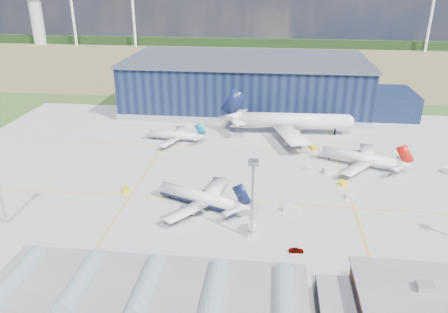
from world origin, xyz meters
The scene contains 22 objects.
ground centered at (0.00, 0.00, 0.00)m, with size 600.00×600.00×0.00m, color #2A471A.
apron centered at (0.00, 10.00, 0.03)m, with size 220.00×160.00×0.08m.
farmland centered at (0.00, 220.00, 0.00)m, with size 600.00×220.00×0.01m, color olive.
treeline centered at (0.00, 300.00, 4.00)m, with size 600.00×8.00×8.00m, color black.
horizon_dressing centered at (-191.30, 294.39, 34.20)m, with size 440.20×18.00×70.00m.
hangar centered at (2.81, 94.80, 11.62)m, with size 145.00×62.00×26.10m.
glass_concourse centered at (-6.45, -60.00, 3.69)m, with size 78.00×23.00×8.60m.
light_mast_center centered at (10.00, -30.00, 15.43)m, with size 2.60×2.60×23.00m.
airliner_navy centered at (-7.08, -14.25, 5.50)m, with size 33.76×33.03×11.01m, color white, non-canonical shape.
airliner_red centered at (46.55, 22.00, 5.69)m, with size 34.91×34.15×11.38m, color white, non-canonical shape.
airliner_widebody centered at (23.39, 55.00, 9.73)m, with size 59.70×58.40×19.47m, color white, non-canonical shape.
airliner_regional centered at (-27.03, 40.00, 4.50)m, with size 27.60×27.00×9.00m, color white, non-canonical shape.
gse_tug_a centered at (-32.34, -7.27, 0.71)m, with size 2.08×3.40×1.42m, color gold.
gse_tug_b centered at (38.81, 5.92, 0.65)m, with size 2.01×3.01×1.30m, color gold.
gse_van_a centered at (35.65, 15.07, 1.12)m, with size 2.24×5.14×2.24m, color silver.
gse_cart_a centered at (39.82, -3.23, 0.65)m, with size 2.00×3.00×1.30m, color silver.
gse_tug_c centered at (31.35, 37.48, 0.78)m, with size 2.23×3.58×1.56m, color gold.
gse_cart_b centered at (28.47, 16.82, 0.64)m, with size 1.96×2.93×1.27m, color silver.
gse_van_c centered at (21.05, -14.73, 1.07)m, with size 2.13×4.44×2.13m, color silver.
airstair centered at (9.89, -26.69, 1.51)m, with size 1.89×4.72×3.02m, color silver.
car_a centered at (21.78, -34.84, 0.64)m, with size 1.52×3.78×1.29m, color #99999E.
car_b centered at (5.62, -48.00, 0.62)m, with size 1.32×3.79×1.25m, color #99999E.
Camera 1 is at (13.94, -129.83, 66.10)m, focal length 35.00 mm.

